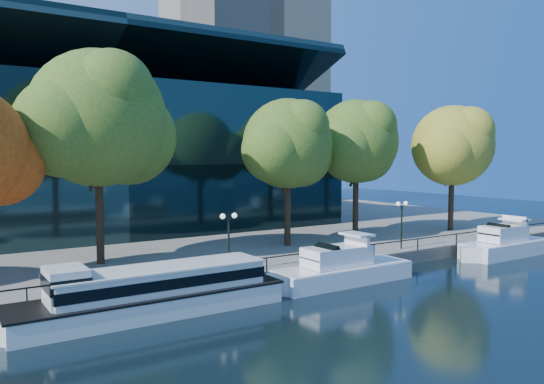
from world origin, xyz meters
TOP-DOWN VIEW (x-y plane):
  - ground at (0.00, 0.00)m, footprint 160.00×160.00m
  - promenade at (0.00, 36.38)m, footprint 90.00×67.08m
  - railing at (0.00, 3.25)m, footprint 88.20×0.08m
  - convention_building at (-4.00, 31.79)m, footprint 50.00×24.57m
  - office_tower at (28.00, 55.00)m, footprint 22.50×22.50m
  - tour_boat at (-9.26, 1.36)m, footprint 16.81×3.75m
  - cruiser_near at (4.44, 1.07)m, footprint 11.78×3.03m
  - cruiser_far at (23.23, 0.80)m, footprint 10.71×2.97m
  - tree_2 at (-8.53, 12.08)m, footprint 12.31×10.10m
  - tree_3 at (7.40, 11.13)m, footprint 9.79×8.03m
  - tree_4 at (16.39, 12.25)m, footprint 10.23×8.39m
  - tree_5 at (27.41, 9.52)m, footprint 10.55×8.65m
  - lamp_1 at (-2.25, 4.50)m, footprint 1.26×0.36m
  - lamp_2 at (14.37, 4.50)m, footprint 1.26×0.36m

SIDE VIEW (x-z plane):
  - ground at x=0.00m, z-range 0.00..0.00m
  - promenade at x=0.00m, z-range 0.00..1.00m
  - cruiser_near at x=4.44m, z-range -0.65..2.77m
  - cruiser_far at x=23.23m, z-range -0.64..2.86m
  - tour_boat at x=-9.26m, z-range -0.24..2.95m
  - railing at x=0.00m, z-range 1.44..2.43m
  - lamp_1 at x=-2.25m, z-range 1.97..6.00m
  - lamp_2 at x=14.37m, z-range 1.97..6.00m
  - convention_building at x=-4.00m, z-range -2.21..19.22m
  - tree_5 at x=27.41m, z-range 3.17..16.32m
  - tree_3 at x=7.40m, z-range 3.33..16.16m
  - tree_4 at x=16.39m, z-range 3.41..16.76m
  - tree_2 at x=-8.53m, z-range 3.61..19.09m
  - office_tower at x=28.00m, z-range 0.07..65.97m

